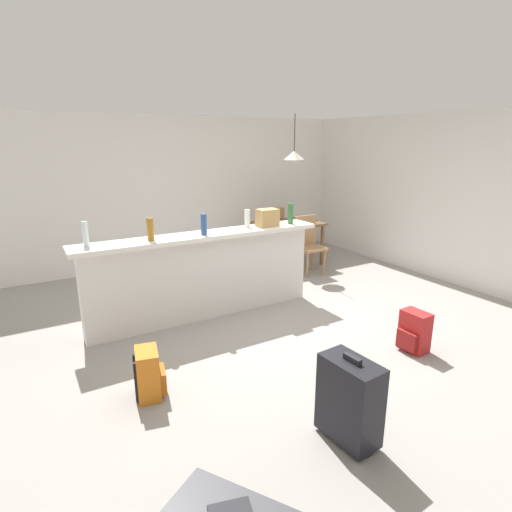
% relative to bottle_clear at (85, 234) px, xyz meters
% --- Properties ---
extents(ground_plane, '(13.00, 13.00, 0.05)m').
position_rel_bottle_clear_xyz_m(ground_plane, '(1.97, -0.64, -1.19)').
color(ground_plane, gray).
extents(wall_back, '(6.60, 0.10, 2.50)m').
position_rel_bottle_clear_xyz_m(wall_back, '(1.97, 2.41, 0.08)').
color(wall_back, silver).
rests_on(wall_back, ground_plane).
extents(wall_right, '(0.10, 6.00, 2.50)m').
position_rel_bottle_clear_xyz_m(wall_right, '(5.02, -0.34, 0.08)').
color(wall_right, silver).
rests_on(wall_right, ground_plane).
extents(partition_half_wall, '(2.80, 0.20, 0.99)m').
position_rel_bottle_clear_xyz_m(partition_half_wall, '(1.27, -0.06, -0.67)').
color(partition_half_wall, silver).
rests_on(partition_half_wall, ground_plane).
extents(bar_countertop, '(2.96, 0.40, 0.05)m').
position_rel_bottle_clear_xyz_m(bar_countertop, '(1.27, -0.06, -0.15)').
color(bar_countertop, white).
rests_on(bar_countertop, partition_half_wall).
extents(bottle_clear, '(0.06, 0.06, 0.26)m').
position_rel_bottle_clear_xyz_m(bottle_clear, '(0.00, 0.00, 0.00)').
color(bottle_clear, silver).
rests_on(bottle_clear, bar_countertop).
extents(bottle_amber, '(0.07, 0.07, 0.25)m').
position_rel_bottle_clear_xyz_m(bottle_amber, '(0.64, -0.09, -0.01)').
color(bottle_amber, '#9E661E').
rests_on(bottle_amber, bar_countertop).
extents(bottle_blue, '(0.07, 0.07, 0.24)m').
position_rel_bottle_clear_xyz_m(bottle_blue, '(1.25, -0.12, -0.01)').
color(bottle_blue, '#284C89').
rests_on(bottle_blue, bar_countertop).
extents(bottle_white, '(0.07, 0.07, 0.22)m').
position_rel_bottle_clear_xyz_m(bottle_white, '(1.89, 0.00, -0.02)').
color(bottle_white, silver).
rests_on(bottle_white, bar_countertop).
extents(bottle_green, '(0.07, 0.07, 0.26)m').
position_rel_bottle_clear_xyz_m(bottle_green, '(2.49, -0.07, 0.00)').
color(bottle_green, '#2D6B38').
rests_on(bottle_green, bar_countertop).
extents(grocery_bag, '(0.26, 0.18, 0.22)m').
position_rel_bottle_clear_xyz_m(grocery_bag, '(2.14, -0.07, -0.02)').
color(grocery_bag, tan).
rests_on(grocery_bag, bar_countertop).
extents(dining_table, '(1.10, 0.80, 0.74)m').
position_rel_bottle_clear_xyz_m(dining_table, '(3.39, 1.27, -0.52)').
color(dining_table, brown).
rests_on(dining_table, ground_plane).
extents(dining_chair_near_partition, '(0.42, 0.42, 0.93)m').
position_rel_bottle_clear_xyz_m(dining_chair_near_partition, '(3.40, 0.71, -0.65)').
color(dining_chair_near_partition, '#9E754C').
rests_on(dining_chair_near_partition, ground_plane).
extents(dining_chair_far_side, '(0.45, 0.45, 0.93)m').
position_rel_bottle_clear_xyz_m(dining_chair_far_side, '(3.41, 1.81, -0.65)').
color(dining_chair_far_side, '#9E754C').
rests_on(dining_chair_far_side, ground_plane).
extents(pendant_lamp, '(0.34, 0.34, 0.76)m').
position_rel_bottle_clear_xyz_m(pendant_lamp, '(3.43, 1.19, 0.69)').
color(pendant_lamp, black).
extents(suitcase_upright_black, '(0.27, 0.46, 0.67)m').
position_rel_bottle_clear_xyz_m(suitcase_upright_black, '(1.26, -2.57, -0.84)').
color(suitcase_upright_black, black).
rests_on(suitcase_upright_black, ground_plane).
extents(backpack_orange, '(0.29, 0.31, 0.42)m').
position_rel_bottle_clear_xyz_m(backpack_orange, '(0.20, -1.33, -0.96)').
color(backpack_orange, orange).
rests_on(backpack_orange, ground_plane).
extents(backpack_red, '(0.26, 0.29, 0.42)m').
position_rel_bottle_clear_xyz_m(backpack_red, '(2.76, -1.92, -0.96)').
color(backpack_red, red).
rests_on(backpack_red, ground_plane).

